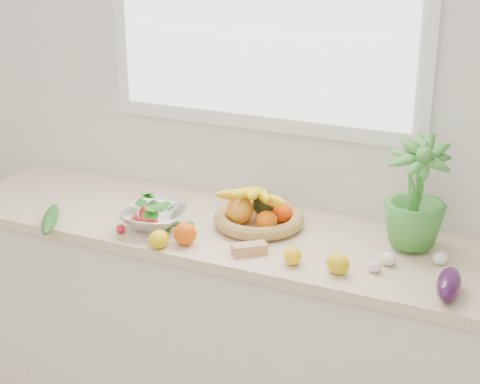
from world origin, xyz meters
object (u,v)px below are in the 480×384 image
at_px(eggplant, 449,284).
at_px(cucumber, 50,219).
at_px(colander_with_spinach, 153,214).
at_px(apple, 148,216).
at_px(potted_herb, 416,192).
at_px(fruit_basket, 258,213).

height_order(eggplant, cucumber, eggplant).
bearing_deg(colander_with_spinach, apple, 156.74).
bearing_deg(cucumber, apple, 23.82).
bearing_deg(potted_herb, colander_with_spinach, -165.62).
bearing_deg(apple, cucumber, -156.18).
bearing_deg(fruit_basket, eggplant, -18.14).
bearing_deg(colander_with_spinach, eggplant, -2.85).
bearing_deg(cucumber, eggplant, 3.18).
relative_size(apple, fruit_basket, 0.21).
distance_m(apple, eggplant, 1.11).
distance_m(eggplant, potted_herb, 0.38).
relative_size(cucumber, colander_with_spinach, 1.03).
xyz_separation_m(eggplant, colander_with_spinach, (-1.08, 0.05, 0.02)).
xyz_separation_m(apple, potted_herb, (0.93, 0.22, 0.17)).
distance_m(potted_herb, colander_with_spinach, 0.94).
distance_m(potted_herb, fruit_basket, 0.59).
height_order(eggplant, colander_with_spinach, colander_with_spinach).
relative_size(fruit_basket, colander_with_spinach, 1.48).
xyz_separation_m(apple, cucumber, (-0.34, -0.15, -0.02)).
bearing_deg(apple, colander_with_spinach, -23.26).
bearing_deg(eggplant, apple, 176.50).
bearing_deg(colander_with_spinach, potted_herb, 14.38).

